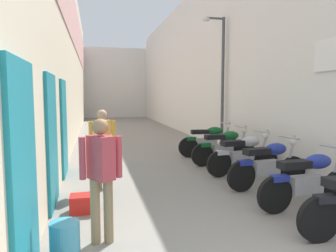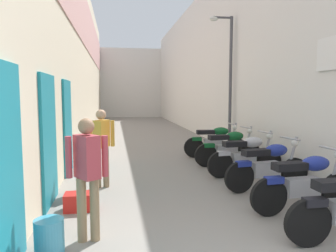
# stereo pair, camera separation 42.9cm
# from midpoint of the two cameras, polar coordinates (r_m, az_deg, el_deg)

# --- Properties ---
(ground_plane) EXTENTS (40.47, 40.47, 0.00)m
(ground_plane) POSITION_cam_midpoint_polar(r_m,az_deg,el_deg) (12.59, -5.79, -2.92)
(ground_plane) COLOR gray
(building_left) EXTENTS (0.45, 24.47, 6.74)m
(building_left) POSITION_cam_midpoint_polar(r_m,az_deg,el_deg) (14.42, -17.86, 11.48)
(building_left) COLOR beige
(building_left) RESTS_ON ground
(building_right) EXTENTS (0.45, 24.47, 6.39)m
(building_right) POSITION_cam_midpoint_polar(r_m,az_deg,el_deg) (15.04, 3.52, 10.69)
(building_right) COLOR silver
(building_right) RESTS_ON ground
(building_far_end) EXTENTS (8.00, 2.00, 5.68)m
(building_far_end) POSITION_cam_midpoint_polar(r_m,az_deg,el_deg) (27.65, -9.96, 7.54)
(building_far_end) COLOR silver
(building_far_end) RESTS_ON ground
(motorcycle_second) EXTENTS (1.85, 0.58, 1.04)m
(motorcycle_second) POSITION_cam_midpoint_polar(r_m,az_deg,el_deg) (5.59, 21.90, -8.85)
(motorcycle_second) COLOR black
(motorcycle_second) RESTS_ON ground
(motorcycle_third) EXTENTS (1.84, 0.58, 1.04)m
(motorcycle_third) POSITION_cam_midpoint_polar(r_m,az_deg,el_deg) (6.60, 15.79, -6.48)
(motorcycle_third) COLOR black
(motorcycle_third) RESTS_ON ground
(motorcycle_fourth) EXTENTS (1.85, 0.58, 1.04)m
(motorcycle_fourth) POSITION_cam_midpoint_polar(r_m,az_deg,el_deg) (7.54, 11.80, -4.89)
(motorcycle_fourth) COLOR black
(motorcycle_fourth) RESTS_ON ground
(motorcycle_fifth) EXTENTS (1.85, 0.58, 1.04)m
(motorcycle_fifth) POSITION_cam_midpoint_polar(r_m,az_deg,el_deg) (8.54, 8.66, -3.61)
(motorcycle_fifth) COLOR black
(motorcycle_fifth) RESTS_ON ground
(motorcycle_sixth) EXTENTS (1.85, 0.58, 1.04)m
(motorcycle_sixth) POSITION_cam_midpoint_polar(r_m,az_deg,el_deg) (9.61, 6.12, -2.56)
(motorcycle_sixth) COLOR black
(motorcycle_sixth) RESTS_ON ground
(pedestrian_by_doorway) EXTENTS (0.52, 0.39, 1.57)m
(pedestrian_by_doorway) POSITION_cam_midpoint_polar(r_m,az_deg,el_deg) (4.09, -14.89, -7.89)
(pedestrian_by_doorway) COLOR #8C7251
(pedestrian_by_doorway) RESTS_ON ground
(pedestrian_mid_alley) EXTENTS (0.52, 0.39, 1.57)m
(pedestrian_mid_alley) POSITION_cam_midpoint_polar(r_m,az_deg,el_deg) (6.43, -13.55, -2.97)
(pedestrian_mid_alley) COLOR #8C7251
(pedestrian_mid_alley) RESTS_ON ground
(water_jug_near_door) EXTENTS (0.34, 0.34, 0.42)m
(water_jug_near_door) POSITION_cam_midpoint_polar(r_m,az_deg,el_deg) (4.08, -21.05, -18.57)
(water_jug_near_door) COLOR #4299B7
(water_jug_near_door) RESTS_ON ground
(plastic_crate) EXTENTS (0.44, 0.32, 0.28)m
(plastic_crate) POSITION_cam_midpoint_polar(r_m,az_deg,el_deg) (5.41, -17.03, -13.15)
(plastic_crate) COLOR red
(plastic_crate) RESTS_ON ground
(street_lamp) EXTENTS (0.79, 0.18, 4.35)m
(street_lamp) POSITION_cam_midpoint_polar(r_m,az_deg,el_deg) (10.64, 8.16, 9.36)
(street_lamp) COLOR #47474C
(street_lamp) RESTS_ON ground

